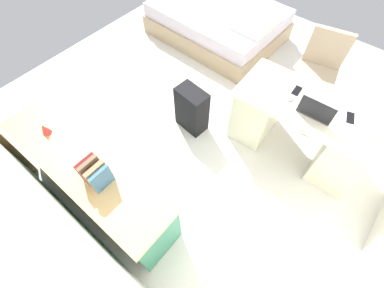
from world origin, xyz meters
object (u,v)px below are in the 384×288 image
desk (300,128)px  cell_phone_by_mouse (297,91)px  suitcase_black (192,110)px  bed (218,22)px  office_chair (315,76)px  laptop (316,110)px  credenza (95,181)px  figurine_small (45,129)px  computer_mouse (291,98)px  cell_phone_near_laptop (350,118)px

desk → cell_phone_by_mouse: (0.21, -0.08, 0.35)m
suitcase_black → bed: bearing=-57.1°
office_chair → suitcase_black: bearing=55.6°
desk → suitcase_black: 1.20m
bed → laptop: laptop is taller
credenza → figurine_small: 0.63m
bed → computer_mouse: 2.19m
desk → office_chair: size_ratio=1.56×
figurine_small → credenza: bearing=-179.8°
office_chair → figurine_small: 2.99m
computer_mouse → figurine_small: size_ratio=0.91×
cell_phone_near_laptop → computer_mouse: bearing=-5.0°
bed → laptop: size_ratio=6.03×
credenza → cell_phone_near_laptop: size_ratio=13.24×
suitcase_black → office_chair: bearing=-118.4°
bed → figurine_small: size_ratio=17.56×
office_chair → computer_mouse: office_chair is taller
bed → cell_phone_by_mouse: (-1.74, 1.11, 0.49)m
credenza → figurine_small: figurine_small is taller
cell_phone_near_laptop → figurine_small: (2.01, 1.87, 0.04)m
desk → laptop: (-0.05, 0.08, 0.40)m
suitcase_black → figurine_small: (0.58, 1.31, 0.49)m
bed → cell_phone_near_laptop: bearing=154.0°
bed → laptop: (-2.00, 1.27, 0.54)m
office_chair → figurine_small: bearing=60.6°
figurine_small → laptop: bearing=-135.5°
office_chair → figurine_small: size_ratio=8.55×
desk → suitcase_black: (1.10, 0.48, -0.09)m
laptop → figurine_small: laptop is taller
credenza → bed: (0.74, -2.98, -0.12)m
desk → cell_phone_by_mouse: cell_phone_by_mouse is taller
desk → figurine_small: (1.68, 1.78, 0.39)m
laptop → cell_phone_by_mouse: (0.26, -0.16, -0.04)m
laptop → computer_mouse: (0.26, -0.03, -0.03)m
bed → cell_phone_near_laptop: 2.58m
credenza → bed: size_ratio=0.93×
office_chair → credenza: size_ratio=0.52×
suitcase_black → figurine_small: figurine_small is taller
suitcase_black → figurine_small: bearing=71.9°
suitcase_black → laptop: 1.31m
laptop → cell_phone_near_laptop: size_ratio=2.35×
cell_phone_by_mouse → suitcase_black: bearing=27.7°
office_chair → cell_phone_by_mouse: office_chair is taller
laptop → figurine_small: (1.73, 1.70, -0.01)m
cell_phone_by_mouse → figurine_small: (1.47, 1.86, 0.04)m
cell_phone_near_laptop → figurine_small: bearing=23.9°
suitcase_black → figurine_small: size_ratio=5.26×
office_chair → computer_mouse: size_ratio=9.40×
suitcase_black → cell_phone_near_laptop: 1.60m
bed → computer_mouse: bearing=144.3°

